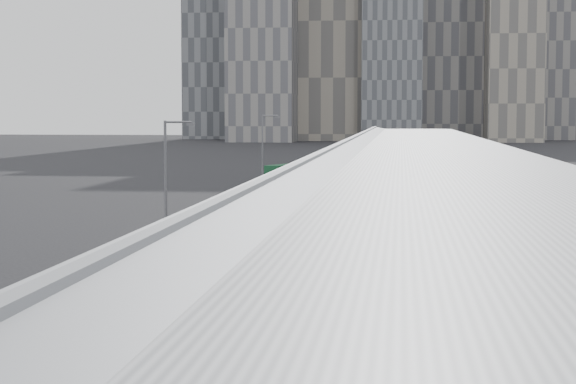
% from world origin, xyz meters
% --- Properties ---
extents(sidewalk, '(10.00, 170.00, 0.12)m').
position_xyz_m(sidewalk, '(9.00, 55.00, 0.06)').
color(sidewalk, gray).
rests_on(sidewalk, ground).
extents(lane_line, '(0.12, 160.00, 0.02)m').
position_xyz_m(lane_line, '(-1.50, 55.00, 0.01)').
color(lane_line, gold).
rests_on(lane_line, ground).
extents(depot, '(12.45, 160.40, 7.20)m').
position_xyz_m(depot, '(12.99, 55.00, 3.51)').
color(depot, gray).
rests_on(depot, ground).
extents(bus_0, '(3.45, 13.75, 3.98)m').
position_xyz_m(bus_0, '(2.72, 6.46, 1.68)').
color(bus_0, '#B8BBC3').
rests_on(bus_0, ground).
extents(bus_1, '(3.66, 13.23, 3.82)m').
position_xyz_m(bus_1, '(2.01, 21.40, 1.61)').
color(bus_1, '#171934').
rests_on(bus_1, ground).
extents(bus_2, '(3.63, 13.46, 3.89)m').
position_xyz_m(bus_2, '(2.34, 34.98, 1.64)').
color(bus_2, silver).
rests_on(bus_2, ground).
extents(bus_3, '(3.08, 12.16, 3.52)m').
position_xyz_m(bus_3, '(2.20, 48.48, 1.48)').
color(bus_3, gray).
rests_on(bus_3, ground).
extents(bus_4, '(3.39, 12.71, 3.67)m').
position_xyz_m(bus_4, '(1.89, 60.96, 1.55)').
color(bus_4, '#95989E').
rests_on(bus_4, ground).
extents(bus_5, '(3.53, 13.81, 4.00)m').
position_xyz_m(bus_5, '(2.79, 75.52, 1.69)').
color(bus_5, black).
rests_on(bus_5, ground).
extents(bus_6, '(3.77, 13.32, 3.84)m').
position_xyz_m(bus_6, '(2.02, 88.37, 1.62)').
color(bus_6, silver).
rests_on(bus_6, ground).
extents(bus_7, '(2.75, 12.25, 3.58)m').
position_xyz_m(bus_7, '(2.20, 104.52, 1.51)').
color(bus_7, slate).
rests_on(bus_7, ground).
extents(bus_8, '(3.15, 12.94, 3.75)m').
position_xyz_m(bus_8, '(2.27, 117.80, 1.58)').
color(bus_8, '#9A9BA3').
rests_on(bus_8, ground).
extents(bus_9, '(2.90, 12.21, 3.54)m').
position_xyz_m(bus_9, '(2.64, 133.19, 1.49)').
color(bus_9, black).
rests_on(bus_9, ground).
extents(tree_0, '(1.80, 1.80, 4.43)m').
position_xyz_m(tree_0, '(5.90, 10.41, 3.50)').
color(tree_0, black).
rests_on(tree_0, ground).
extents(tree_1, '(1.81, 1.81, 4.81)m').
position_xyz_m(tree_1, '(5.89, 34.05, 3.86)').
color(tree_1, black).
rests_on(tree_1, ground).
extents(tree_2, '(1.68, 1.68, 3.75)m').
position_xyz_m(tree_2, '(5.96, 57.72, 2.88)').
color(tree_2, black).
rests_on(tree_2, ground).
extents(tree_3, '(2.78, 2.78, 5.40)m').
position_xyz_m(tree_3, '(5.41, 83.13, 4.00)').
color(tree_3, black).
rests_on(tree_3, ground).
extents(tree_4, '(1.93, 1.93, 4.28)m').
position_xyz_m(tree_4, '(5.84, 105.95, 3.29)').
color(tree_4, black).
rests_on(tree_4, ground).
extents(street_lamp_near, '(2.04, 0.22, 8.70)m').
position_xyz_m(street_lamp_near, '(-4.04, 41.44, 5.03)').
color(street_lamp_near, '#59595E').
rests_on(street_lamp_near, ground).
extents(street_lamp_far, '(2.04, 0.22, 9.05)m').
position_xyz_m(street_lamp_far, '(-4.40, 88.44, 5.22)').
color(street_lamp_far, '#59595E').
rests_on(street_lamp_far, ground).
extents(shipping_container, '(4.54, 6.51, 2.30)m').
position_xyz_m(shipping_container, '(-4.70, 108.77, 1.15)').
color(shipping_container, '#123C21').
rests_on(shipping_container, ground).
extents(suv, '(3.45, 5.58, 1.44)m').
position_xyz_m(suv, '(-4.49, 128.18, 0.72)').
color(suv, black).
rests_on(suv, ground).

